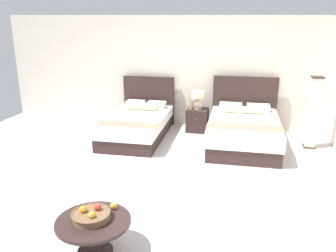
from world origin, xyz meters
TOP-DOWN VIEW (x-y plane):
  - ground_plane at (0.00, 0.00)m, footprint 9.46×9.91m
  - wall_back at (0.00, 3.16)m, footprint 9.46×0.12m
  - bed_near_window at (-1.11, 2.00)m, footprint 1.27×2.21m
  - bed_near_corner at (1.11, 1.99)m, footprint 1.45×2.14m
  - nightstand at (0.07, 2.64)m, footprint 0.47×0.41m
  - table_lamp at (0.07, 2.66)m, footprint 0.29×0.29m
  - vase at (-0.07, 2.60)m, footprint 0.08×0.08m
  - coffee_table at (-0.35, -1.85)m, footprint 0.81×0.81m
  - fruit_bowl at (-0.37, -1.84)m, footprint 0.42×0.42m
  - loose_apple at (-0.22, -1.58)m, footprint 0.08×0.08m
  - floor_lamp_corner at (2.39, 2.17)m, footprint 0.23×0.23m

SIDE VIEW (x-z plane):
  - ground_plane at x=0.00m, z-range -0.02..0.00m
  - nightstand at x=0.07m, z-range 0.00..0.52m
  - bed_near_window at x=-1.11m, z-range -0.30..0.84m
  - bed_near_corner at x=1.11m, z-range -0.31..0.93m
  - coffee_table at x=-0.35m, z-range 0.11..0.52m
  - loose_apple at x=-0.22m, z-range 0.41..0.48m
  - fruit_bowl at x=-0.37m, z-range 0.38..0.53m
  - vase at x=-0.07m, z-range 0.52..0.71m
  - floor_lamp_corner at x=2.39m, z-range 0.00..1.41m
  - table_lamp at x=0.07m, z-range 0.56..0.96m
  - wall_back at x=0.00m, z-range 0.00..2.51m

